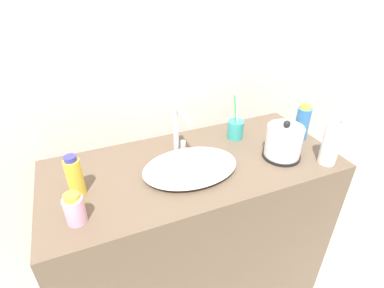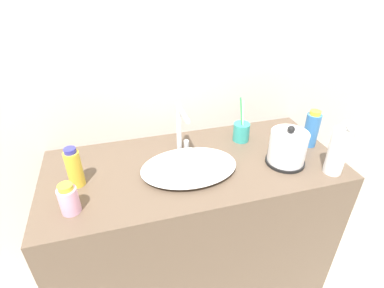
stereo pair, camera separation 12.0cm
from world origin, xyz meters
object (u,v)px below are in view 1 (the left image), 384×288
object	(u,v)px
shampoo_bottle	(302,123)
electric_kettle	(283,143)
lotion_bottle	(331,142)
mouthwash_bottle	(75,209)
hand_cream_bottle	(75,176)
toothbrush_cup	(235,129)
faucet	(178,127)

from	to	relation	value
shampoo_bottle	electric_kettle	bearing A→B (deg)	-151.18
lotion_bottle	mouthwash_bottle	xyz separation A→B (m)	(-1.00, 0.05, -0.05)
hand_cream_bottle	mouthwash_bottle	bearing A→B (deg)	-96.00
electric_kettle	toothbrush_cup	world-z (taller)	toothbrush_cup
lotion_bottle	faucet	bearing A→B (deg)	150.60
mouthwash_bottle	lotion_bottle	bearing A→B (deg)	-2.99
faucet	shampoo_bottle	xyz separation A→B (m)	(0.58, -0.10, -0.05)
faucet	shampoo_bottle	bearing A→B (deg)	-9.95
lotion_bottle	electric_kettle	bearing A→B (deg)	143.95
lotion_bottle	mouthwash_bottle	world-z (taller)	lotion_bottle
mouthwash_bottle	hand_cream_bottle	world-z (taller)	hand_cream_bottle
faucet	electric_kettle	xyz separation A→B (m)	(0.40, -0.20, -0.06)
faucet	lotion_bottle	size ratio (longest dim) A/B	0.99
electric_kettle	mouthwash_bottle	size ratio (longest dim) A/B	1.55
toothbrush_cup	faucet	bearing A→B (deg)	-175.80
toothbrush_cup	hand_cream_bottle	size ratio (longest dim) A/B	1.36
electric_kettle	mouthwash_bottle	xyz separation A→B (m)	(-0.85, -0.06, -0.01)
faucet	hand_cream_bottle	distance (m)	0.45
shampoo_bottle	hand_cream_bottle	size ratio (longest dim) A/B	1.06
lotion_bottle	shampoo_bottle	size ratio (longest dim) A/B	1.33
lotion_bottle	hand_cream_bottle	distance (m)	1.00
mouthwash_bottle	shampoo_bottle	bearing A→B (deg)	8.58
lotion_bottle	shampoo_bottle	world-z (taller)	lotion_bottle
toothbrush_cup	shampoo_bottle	bearing A→B (deg)	-23.43
faucet	shampoo_bottle	size ratio (longest dim) A/B	1.32
faucet	mouthwash_bottle	size ratio (longest dim) A/B	2.00
mouthwash_bottle	faucet	bearing A→B (deg)	29.70
mouthwash_bottle	hand_cream_bottle	distance (m)	0.15
faucet	toothbrush_cup	xyz separation A→B (m)	(0.29, 0.02, -0.08)
shampoo_bottle	faucet	bearing A→B (deg)	170.05
faucet	hand_cream_bottle	world-z (taller)	faucet
mouthwash_bottle	hand_cream_bottle	xyz separation A→B (m)	(0.02, 0.14, 0.02)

